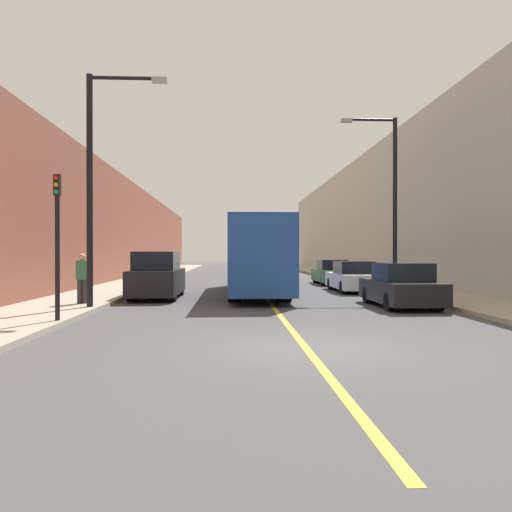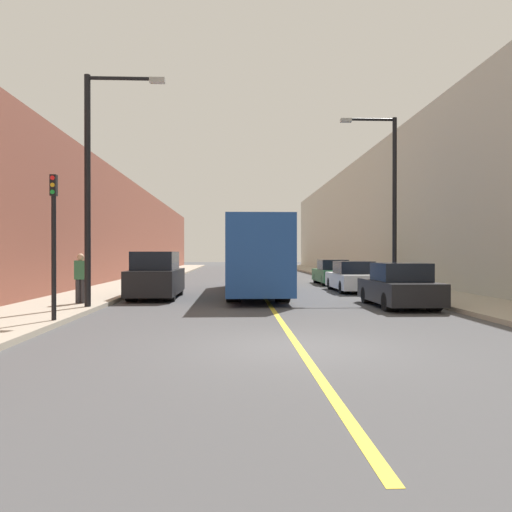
# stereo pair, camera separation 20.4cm
# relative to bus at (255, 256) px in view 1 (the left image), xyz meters

# --- Properties ---
(ground_plane) EXTENTS (200.00, 200.00, 0.00)m
(ground_plane) POSITION_rel_bus_xyz_m (0.37, -13.11, -1.77)
(ground_plane) COLOR #474749
(sidewalk_left) EXTENTS (3.14, 72.00, 0.15)m
(sidewalk_left) POSITION_rel_bus_xyz_m (-6.95, 16.89, -1.70)
(sidewalk_left) COLOR #A89E8C
(sidewalk_left) RESTS_ON ground
(sidewalk_right) EXTENTS (3.14, 72.00, 0.15)m
(sidewalk_right) POSITION_rel_bus_xyz_m (7.70, 16.89, -1.70)
(sidewalk_right) COLOR #A89E8C
(sidewalk_right) RESTS_ON ground
(building_row_left) EXTENTS (4.00, 72.00, 7.30)m
(building_row_left) POSITION_rel_bus_xyz_m (-10.52, 16.89, 1.87)
(building_row_left) COLOR brown
(building_row_left) RESTS_ON ground
(building_row_right) EXTENTS (4.00, 72.00, 9.71)m
(building_row_right) POSITION_rel_bus_xyz_m (11.27, 16.89, 3.08)
(building_row_right) COLOR #B7B2A3
(building_row_right) RESTS_ON ground
(road_center_line) EXTENTS (0.16, 72.00, 0.01)m
(road_center_line) POSITION_rel_bus_xyz_m (0.37, 16.89, -1.77)
(road_center_line) COLOR gold
(road_center_line) RESTS_ON ground
(bus) EXTENTS (2.45, 12.16, 3.29)m
(bus) POSITION_rel_bus_xyz_m (0.00, 0.00, 0.00)
(bus) COLOR #1E4793
(bus) RESTS_ON ground
(parked_suv_left) EXTENTS (1.88, 4.72, 1.95)m
(parked_suv_left) POSITION_rel_bus_xyz_m (-4.17, -2.05, -0.87)
(parked_suv_left) COLOR black
(parked_suv_left) RESTS_ON ground
(car_right_near) EXTENTS (1.86, 4.24, 1.55)m
(car_right_near) POSITION_rel_bus_xyz_m (4.84, -5.84, -1.08)
(car_right_near) COLOR black
(car_right_near) RESTS_ON ground
(car_right_mid) EXTENTS (1.85, 4.65, 1.50)m
(car_right_mid) POSITION_rel_bus_xyz_m (4.89, 1.23, -1.10)
(car_right_mid) COLOR silver
(car_right_mid) RESTS_ON ground
(car_right_far) EXTENTS (1.77, 4.38, 1.50)m
(car_right_far) POSITION_rel_bus_xyz_m (5.01, 7.00, -1.10)
(car_right_far) COLOR #145128
(car_right_far) RESTS_ON ground
(street_lamp_left) EXTENTS (2.60, 0.24, 7.53)m
(street_lamp_left) POSITION_rel_bus_xyz_m (-5.46, -6.58, 2.67)
(street_lamp_left) COLOR black
(street_lamp_left) RESTS_ON sidewalk_left
(street_lamp_right) EXTENTS (2.60, 0.24, 7.95)m
(street_lamp_right) POSITION_rel_bus_xyz_m (6.21, -0.46, 2.89)
(street_lamp_right) COLOR black
(street_lamp_right) RESTS_ON sidewalk_right
(traffic_light) EXTENTS (0.16, 0.18, 3.77)m
(traffic_light) POSITION_rel_bus_xyz_m (-5.58, -9.90, 0.44)
(traffic_light) COLOR black
(traffic_light) RESTS_ON sidewalk_left
(pedestrian) EXTENTS (0.38, 0.24, 1.73)m
(pedestrian) POSITION_rel_bus_xyz_m (-6.25, -5.50, -0.73)
(pedestrian) COLOR #2D2D33
(pedestrian) RESTS_ON sidewalk_left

